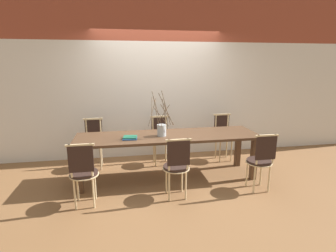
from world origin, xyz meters
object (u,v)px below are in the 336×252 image
Objects in this scene: dining_table at (168,140)px; chair_far_center at (223,135)px; vase_centerpiece at (162,129)px; chair_near_center at (261,159)px; book_stack at (130,138)px.

dining_table is 3.27× the size of chair_far_center.
chair_far_center is 1.58m from vase_centerpiece.
chair_near_center is 1.39m from chair_far_center.
dining_table is 4.00× the size of vase_centerpiece.
vase_centerpiece is at bearing -162.15° from dining_table.
chair_far_center reaches higher than book_stack.
chair_near_center is 3.87× the size of book_stack.
book_stack is at bearing 23.63° from chair_far_center.
chair_far_center is 2.04m from book_stack.
vase_centerpiece is 0.52m from book_stack.
chair_near_center is at bearing -25.62° from vase_centerpiece.
vase_centerpiece is (-1.35, -0.73, 0.36)m from chair_far_center.
dining_table is 3.27× the size of chair_near_center.
dining_table is at bearing 17.85° from vase_centerpiece.
book_stack is at bearing -171.18° from vase_centerpiece.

